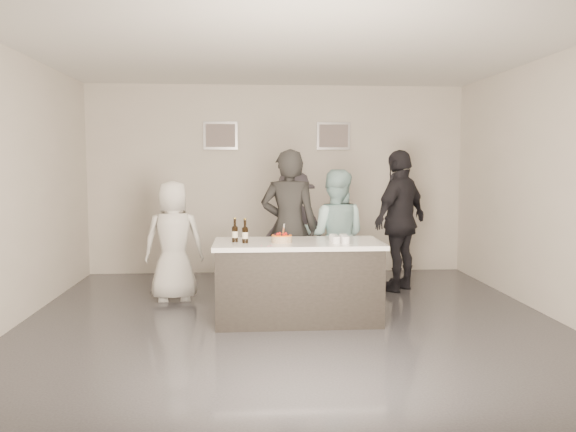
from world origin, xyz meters
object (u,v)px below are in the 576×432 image
object	(u,v)px
person_guest_right	(400,221)
person_guest_back	(294,230)
beer_bottle_a	(235,230)
person_main_black	(289,228)
person_main_blue	(335,236)
cake	(282,239)
beer_bottle_b	(245,231)
person_guest_left	(174,241)
bar_counter	(298,281)

from	to	relation	value
person_guest_right	person_guest_back	size ratio (longest dim) A/B	1.18
beer_bottle_a	person_main_black	xyz separation A→B (m)	(0.65, 0.72, -0.06)
person_main_blue	person_guest_back	bearing A→B (deg)	-48.26
cake	person_main_black	world-z (taller)	person_main_black
beer_bottle_b	person_main_black	world-z (taller)	person_main_black
cake	person_guest_left	xyz separation A→B (m)	(-1.32, 1.11, -0.16)
bar_counter	person_main_blue	bearing A→B (deg)	57.30
person_guest_right	beer_bottle_b	bearing A→B (deg)	-7.99
person_guest_right	bar_counter	bearing A→B (deg)	-0.65
bar_counter	cake	world-z (taller)	cake
cake	person_main_blue	world-z (taller)	person_main_blue
person_main_black	beer_bottle_a	bearing A→B (deg)	58.52
bar_counter	person_guest_right	bearing A→B (deg)	42.90
cake	beer_bottle_b	world-z (taller)	beer_bottle_b
bar_counter	person_guest_left	bearing A→B (deg)	145.18
person_main_black	person_guest_right	bearing A→B (deg)	-144.93
person_main_blue	person_guest_left	xyz separation A→B (m)	(-2.06, 0.20, -0.07)
person_main_blue	person_guest_right	size ratio (longest dim) A/B	0.87
beer_bottle_a	person_guest_right	distance (m)	2.67
beer_bottle_a	bar_counter	bearing A→B (deg)	0.21
person_main_blue	person_guest_left	size ratio (longest dim) A/B	1.09
person_main_black	person_guest_back	distance (m)	1.05
beer_bottle_a	person_guest_right	world-z (taller)	person_guest_right
beer_bottle_a	person_guest_left	xyz separation A→B (m)	(-0.81, 1.05, -0.26)
cake	person_guest_right	world-z (taller)	person_guest_right
person_main_black	cake	bearing A→B (deg)	90.67
beer_bottle_b	person_main_black	distance (m)	0.97
person_guest_right	cake	bearing A→B (deg)	-2.71
beer_bottle_b	person_guest_left	size ratio (longest dim) A/B	0.17
person_main_blue	person_guest_back	size ratio (longest dim) A/B	1.02
cake	beer_bottle_a	bearing A→B (deg)	173.79
person_guest_left	bar_counter	bearing A→B (deg)	140.60
person_main_black	person_guest_back	bearing A→B (deg)	-87.01
bar_counter	cake	size ratio (longest dim) A/B	8.33
person_guest_left	person_guest_back	world-z (taller)	person_guest_back
beer_bottle_b	person_guest_left	bearing A→B (deg)	129.12
beer_bottle_a	person_guest_left	size ratio (longest dim) A/B	0.17
cake	person_guest_right	distance (m)	2.29
beer_bottle_a	cake	bearing A→B (deg)	-6.21
cake	person_main_blue	size ratio (longest dim) A/B	0.13
beer_bottle_a	beer_bottle_b	bearing A→B (deg)	-36.74
bar_counter	person_main_black	xyz separation A→B (m)	(-0.05, 0.72, 0.52)
cake	bar_counter	bearing A→B (deg)	17.63
bar_counter	cake	bearing A→B (deg)	-162.37
bar_counter	beer_bottle_a	xyz separation A→B (m)	(-0.70, -0.00, 0.58)
beer_bottle_b	person_guest_back	world-z (taller)	person_guest_back
person_guest_right	person_main_black	bearing A→B (deg)	-19.16
beer_bottle_a	beer_bottle_b	size ratio (longest dim) A/B	1.00
beer_bottle_a	person_main_black	bearing A→B (deg)	47.84
person_main_black	person_guest_left	distance (m)	1.51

